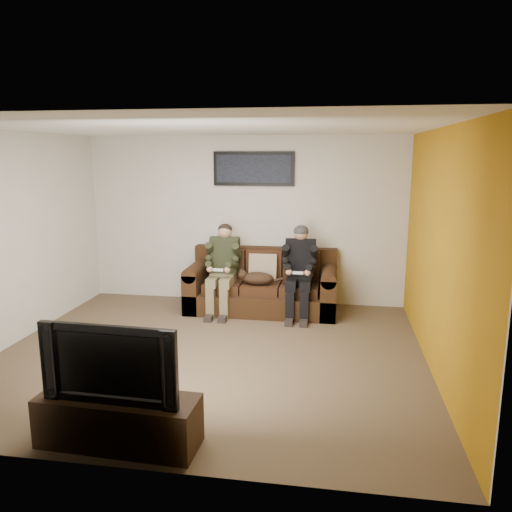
% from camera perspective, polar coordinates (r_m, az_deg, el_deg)
% --- Properties ---
extents(floor, '(5.00, 5.00, 0.00)m').
position_cam_1_polar(floor, '(6.05, -5.19, -11.03)').
color(floor, brown).
rests_on(floor, ground).
extents(ceiling, '(5.00, 5.00, 0.00)m').
position_cam_1_polar(ceiling, '(5.59, -5.69, 14.39)').
color(ceiling, silver).
rests_on(ceiling, ground).
extents(wall_back, '(5.00, 0.00, 5.00)m').
position_cam_1_polar(wall_back, '(7.85, -1.32, 4.10)').
color(wall_back, beige).
rests_on(wall_back, ground).
extents(wall_front, '(5.00, 0.00, 5.00)m').
position_cam_1_polar(wall_front, '(3.60, -14.43, -5.22)').
color(wall_front, beige).
rests_on(wall_front, ground).
extents(wall_left, '(0.00, 4.50, 4.50)m').
position_cam_1_polar(wall_left, '(6.75, -26.45, 1.67)').
color(wall_left, beige).
rests_on(wall_left, ground).
extents(wall_right, '(0.00, 4.50, 4.50)m').
position_cam_1_polar(wall_right, '(5.61, 20.15, 0.38)').
color(wall_right, beige).
rests_on(wall_right, ground).
extents(accent_wall_right, '(0.00, 4.50, 4.50)m').
position_cam_1_polar(accent_wall_right, '(5.60, 20.05, 0.39)').
color(accent_wall_right, '#BA8012').
rests_on(accent_wall_right, ground).
extents(sofa, '(2.21, 0.95, 0.90)m').
position_cam_1_polar(sofa, '(7.57, 0.76, -3.57)').
color(sofa, '#341E0F').
rests_on(sofa, ground).
extents(throw_pillow, '(0.42, 0.20, 0.42)m').
position_cam_1_polar(throw_pillow, '(7.54, 0.81, -1.28)').
color(throw_pillow, tan).
rests_on(throw_pillow, sofa).
extents(throw_blanket, '(0.45, 0.22, 0.08)m').
position_cam_1_polar(throw_blanket, '(7.84, -3.79, 1.14)').
color(throw_blanket, tan).
rests_on(throw_blanket, sofa).
extents(person_left, '(0.51, 0.87, 1.30)m').
position_cam_1_polar(person_left, '(7.41, -3.81, -0.84)').
color(person_left, olive).
rests_on(person_left, sofa).
extents(person_right, '(0.51, 0.86, 1.31)m').
position_cam_1_polar(person_right, '(7.24, 5.02, -1.12)').
color(person_right, black).
rests_on(person_right, sofa).
extents(cat, '(0.66, 0.26, 0.24)m').
position_cam_1_polar(cat, '(7.29, 0.05, -2.53)').
color(cat, '#402819').
rests_on(cat, sofa).
extents(framed_poster, '(1.25, 0.05, 0.52)m').
position_cam_1_polar(framed_poster, '(7.73, -0.27, 9.94)').
color(framed_poster, black).
rests_on(framed_poster, wall_back).
extents(tv_stand, '(1.32, 0.47, 0.41)m').
position_cam_1_polar(tv_stand, '(4.38, -15.42, -17.69)').
color(tv_stand, black).
rests_on(tv_stand, ground).
extents(television, '(1.12, 0.19, 0.64)m').
position_cam_1_polar(television, '(4.16, -15.82, -11.32)').
color(television, black).
rests_on(television, tv_stand).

